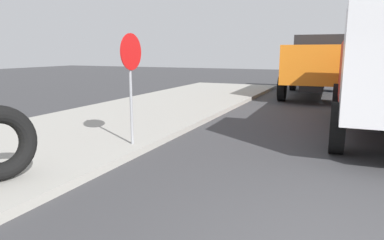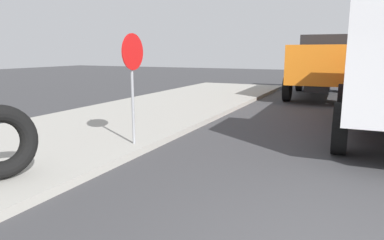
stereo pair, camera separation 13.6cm
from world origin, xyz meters
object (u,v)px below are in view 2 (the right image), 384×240
at_px(stop_sign, 133,68).
at_px(loose_tire, 0,142).
at_px(dump_truck_blue, 377,59).
at_px(dump_truck_orange, 323,63).

bearing_deg(stop_sign, loose_tire, 166.11).
xyz_separation_m(stop_sign, dump_truck_blue, (22.24, -5.48, -0.18)).
height_order(stop_sign, dump_truck_blue, dump_truck_blue).
bearing_deg(loose_tire, dump_truck_blue, -13.85).
xyz_separation_m(loose_tire, dump_truck_blue, (24.93, -6.14, 0.86)).
distance_m(stop_sign, dump_truck_blue, 22.90).
height_order(stop_sign, dump_truck_orange, dump_truck_orange).
bearing_deg(stop_sign, dump_truck_orange, -12.99).
height_order(dump_truck_orange, dump_truck_blue, same).
bearing_deg(dump_truck_orange, dump_truck_blue, -14.82).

